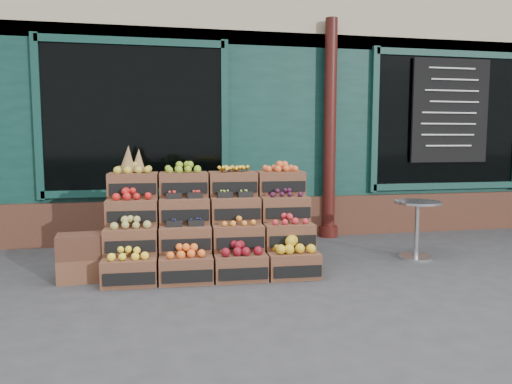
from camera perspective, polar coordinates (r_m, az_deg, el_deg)
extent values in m
plane|color=#373739|center=(5.37, 3.69, -9.81)|extent=(60.00, 60.00, 0.00)
cube|color=#0F352D|center=(10.30, -4.18, 11.30)|extent=(12.00, 6.00, 4.80)
cube|color=#0F352D|center=(7.35, -0.98, 6.36)|extent=(12.00, 0.12, 3.00)
cube|color=#49291D|center=(7.38, -0.86, -3.00)|extent=(12.00, 0.18, 0.60)
cube|color=black|center=(7.15, -13.69, 8.19)|extent=(2.40, 0.06, 2.00)
cube|color=black|center=(8.50, 20.99, 7.61)|extent=(2.40, 0.06, 2.00)
cylinder|color=#3B100D|center=(7.48, 8.44, 7.06)|extent=(0.18, 0.18, 3.20)
cube|color=black|center=(8.44, 21.33, 8.63)|extent=(1.30, 0.04, 1.60)
cube|color=brown|center=(5.27, -14.22, -8.75)|extent=(0.56, 0.40, 0.27)
cube|color=black|center=(5.09, -14.41, -9.63)|extent=(0.50, 0.04, 0.12)
cube|color=yellow|center=(5.23, -14.27, -6.85)|extent=(0.45, 0.31, 0.09)
cube|color=brown|center=(5.25, -8.00, -8.68)|extent=(0.56, 0.40, 0.27)
cube|color=black|center=(5.06, -7.95, -9.56)|extent=(0.50, 0.04, 0.12)
cube|color=orange|center=(5.21, -8.03, -6.72)|extent=(0.45, 0.31, 0.10)
cube|color=brown|center=(5.29, -1.81, -8.51)|extent=(0.56, 0.40, 0.27)
cube|color=black|center=(5.11, -1.51, -9.37)|extent=(0.50, 0.04, 0.12)
cube|color=maroon|center=(5.25, -1.81, -6.53)|extent=(0.45, 0.31, 0.10)
cube|color=brown|center=(5.39, 4.22, -8.25)|extent=(0.56, 0.40, 0.27)
cube|color=black|center=(5.21, 4.73, -9.08)|extent=(0.50, 0.04, 0.12)
cube|color=gold|center=(5.34, 4.24, -6.18)|extent=(0.45, 0.31, 0.13)
cube|color=brown|center=(5.43, -14.08, -5.36)|extent=(0.56, 0.40, 0.27)
cube|color=black|center=(5.24, -14.26, -6.09)|extent=(0.50, 0.04, 0.12)
cube|color=tan|center=(5.40, -14.13, -3.47)|extent=(0.45, 0.31, 0.09)
cube|color=brown|center=(5.41, -8.09, -5.28)|extent=(0.56, 0.40, 0.27)
cube|color=black|center=(5.22, -8.05, -6.00)|extent=(0.50, 0.04, 0.12)
cube|color=#1E1C51|center=(5.39, -8.12, -3.70)|extent=(0.45, 0.31, 0.03)
cube|color=brown|center=(5.45, -2.13, -5.14)|extent=(0.56, 0.40, 0.27)
cube|color=black|center=(5.26, -1.86, -5.85)|extent=(0.50, 0.04, 0.12)
cube|color=orange|center=(5.42, -2.13, -3.35)|extent=(0.45, 0.31, 0.07)
cube|color=brown|center=(5.55, 3.69, -4.95)|extent=(0.56, 0.40, 0.27)
cube|color=black|center=(5.36, 4.17, -5.64)|extent=(0.50, 0.04, 0.12)
cube|color=red|center=(5.52, 3.70, -3.15)|extent=(0.45, 0.31, 0.08)
cube|color=brown|center=(5.61, -13.95, -2.17)|extent=(0.56, 0.40, 0.27)
cube|color=black|center=(5.42, -14.12, -2.76)|extent=(0.50, 0.04, 0.12)
cube|color=red|center=(5.59, -14.00, -0.33)|extent=(0.45, 0.31, 0.09)
cube|color=brown|center=(5.59, -8.18, -2.08)|extent=(0.56, 0.40, 0.27)
cube|color=black|center=(5.40, -8.14, -2.67)|extent=(0.50, 0.04, 0.12)
cube|color=#B22B1E|center=(5.57, -8.20, -0.51)|extent=(0.45, 0.31, 0.04)
cube|color=brown|center=(5.63, -2.42, -1.97)|extent=(0.56, 0.40, 0.27)
cube|color=black|center=(5.44, -2.17, -2.55)|extent=(0.50, 0.04, 0.12)
cube|color=#90B63C|center=(5.61, -2.43, -0.44)|extent=(0.45, 0.31, 0.03)
cube|color=brown|center=(5.72, 3.20, -1.84)|extent=(0.56, 0.40, 0.27)
cube|color=black|center=(5.53, 3.64, -2.41)|extent=(0.50, 0.04, 0.12)
cube|color=#350E26|center=(5.70, 3.21, -0.15)|extent=(0.45, 0.31, 0.07)
cube|color=brown|center=(5.81, -13.84, 0.81)|extent=(0.56, 0.40, 0.27)
cube|color=black|center=(5.61, -13.99, 0.34)|extent=(0.50, 0.04, 0.12)
cube|color=gold|center=(5.80, -13.88, 2.60)|extent=(0.45, 0.31, 0.09)
cube|color=brown|center=(5.79, -8.26, 0.91)|extent=(0.56, 0.40, 0.27)
cube|color=black|center=(5.59, -8.22, 0.44)|extent=(0.50, 0.04, 0.12)
cube|color=#7EA21F|center=(5.78, -8.29, 2.70)|extent=(0.45, 0.31, 0.09)
cube|color=brown|center=(5.83, -2.70, 0.99)|extent=(0.56, 0.40, 0.27)
cube|color=black|center=(5.63, -2.47, 0.54)|extent=(0.50, 0.04, 0.12)
cube|color=gold|center=(5.81, -2.71, 2.74)|extent=(0.45, 0.31, 0.08)
cube|color=brown|center=(5.92, 2.74, 1.07)|extent=(0.56, 0.40, 0.27)
cube|color=black|center=(5.72, 3.15, 0.63)|extent=(0.50, 0.04, 0.12)
cube|color=#DC5929|center=(5.90, 2.75, 2.81)|extent=(0.45, 0.31, 0.09)
cube|color=#49291D|center=(5.49, -5.07, -8.00)|extent=(2.25, 0.49, 0.27)
cube|color=#49291D|center=(5.68, -5.25, -6.10)|extent=(2.25, 0.49, 0.54)
cube|color=#49291D|center=(5.88, -5.42, -4.33)|extent=(2.25, 0.49, 0.82)
cone|color=olive|center=(5.79, -14.43, 3.68)|extent=(0.19, 0.19, 0.31)
cone|color=olive|center=(5.83, -13.28, 3.52)|extent=(0.17, 0.17, 0.27)
cube|color=brown|center=(5.55, -19.23, -8.29)|extent=(0.51, 0.38, 0.24)
cube|color=#49291D|center=(5.50, -19.32, -5.82)|extent=(0.51, 0.38, 0.24)
cylinder|color=#ACAFB3|center=(6.51, 17.79, -7.11)|extent=(0.42, 0.42, 0.03)
cylinder|color=#ACAFB3|center=(6.44, 17.89, -4.21)|extent=(0.06, 0.06, 0.68)
cylinder|color=#ACAFB3|center=(6.39, 17.99, -1.13)|extent=(0.57, 0.57, 0.03)
imported|color=#1D6837|center=(7.67, -10.59, 2.87)|extent=(0.89, 0.74, 2.10)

